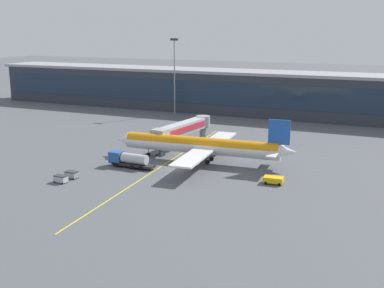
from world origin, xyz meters
name	(u,v)px	position (x,y,z in m)	size (l,w,h in m)	color
ground_plane	(175,170)	(0.00, 0.00, 0.00)	(700.00, 700.00, 0.00)	#515459
apron_lead_in_line	(163,165)	(-4.02, 2.00, 0.00)	(0.30, 80.00, 0.01)	yellow
terminal_building	(246,92)	(-8.04, 75.43, 7.69)	(208.09, 17.61, 15.34)	#2D333D
main_airliner	(202,146)	(2.84, 8.29, 3.85)	(43.49, 34.67, 10.94)	white
jet_bridge	(184,128)	(-7.07, 20.37, 4.89)	(6.50, 24.37, 6.56)	#B2B7BC
fuel_tanker	(129,160)	(-10.15, -2.31, 1.75)	(10.82, 2.78, 3.25)	#232326
pushback_tug	(274,180)	(22.13, -0.99, 0.85)	(3.93, 2.52, 1.40)	yellow
baggage_cart_0	(61,179)	(-16.92, -17.31, 0.78)	(2.74, 1.76, 1.48)	#B2B7BC
baggage_cart_1	(72,175)	(-16.73, -14.11, 0.78)	(2.74, 1.76, 1.48)	gray
apron_light_mast_0	(174,71)	(-30.60, 63.47, 15.38)	(2.80, 0.50, 26.69)	gray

